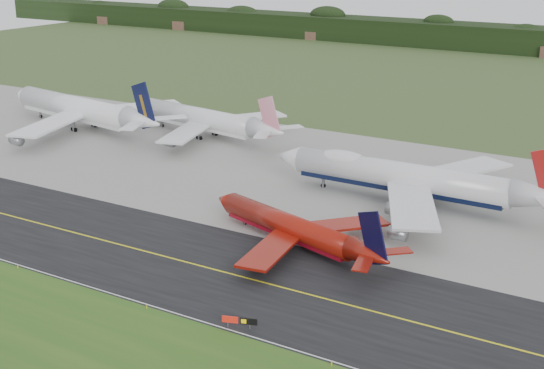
{
  "coord_description": "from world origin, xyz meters",
  "views": [
    {
      "loc": [
        71.07,
        -97.38,
        52.47
      ],
      "look_at": [
        -0.85,
        22.0,
        6.8
      ],
      "focal_mm": 50.0,
      "sensor_mm": 36.0,
      "label": 1
    }
  ],
  "objects": [
    {
      "name": "jet_ba_747",
      "position": [
        19.12,
        43.52,
        5.51
      ],
      "size": [
        64.16,
        53.32,
        16.18
      ],
      "color": "silver",
      "rests_on": "ground"
    },
    {
      "name": "taxiway",
      "position": [
        0.0,
        -4.0,
        0.01
      ],
      "size": [
        400.0,
        32.0,
        0.02
      ],
      "primitive_type": "cube",
      "color": "black",
      "rests_on": "ground"
    },
    {
      "name": "ground",
      "position": [
        0.0,
        0.0,
        0.0
      ],
      "size": [
        600.0,
        600.0,
        0.0
      ],
      "primitive_type": "plane",
      "color": "#314C23",
      "rests_on": "ground"
    },
    {
      "name": "taxiway_edge_line",
      "position": [
        0.0,
        -19.5,
        0.03
      ],
      "size": [
        400.0,
        0.25,
        0.0
      ],
      "primitive_type": "cube",
      "color": "silver",
      "rests_on": "taxiway"
    },
    {
      "name": "grass_verge",
      "position": [
        0.0,
        -35.0,
        0.01
      ],
      "size": [
        400.0,
        30.0,
        0.01
      ],
      "primitive_type": "cube",
      "color": "#27581A",
      "rests_on": "ground"
    },
    {
      "name": "edge_marker_right",
      "position": [
        33.69,
        -20.5,
        0.25
      ],
      "size": [
        0.16,
        0.16,
        0.5
      ],
      "primitive_type": "cylinder",
      "color": "yellow",
      "rests_on": "ground"
    },
    {
      "name": "edge_marker_left",
      "position": [
        -24.65,
        -20.5,
        0.25
      ],
      "size": [
        0.16,
        0.16,
        0.5
      ],
      "primitive_type": "cylinder",
      "color": "yellow",
      "rests_on": "ground"
    },
    {
      "name": "taxiway_sign",
      "position": [
        18.11,
        -18.37,
        1.2
      ],
      "size": [
        4.88,
        1.84,
        1.7
      ],
      "color": "slate",
      "rests_on": "ground"
    },
    {
      "name": "jet_red_737",
      "position": [
        10.28,
        11.78,
        3.21
      ],
      "size": [
        42.23,
        33.61,
        11.62
      ],
      "color": "maroon",
      "rests_on": "ground"
    },
    {
      "name": "apron",
      "position": [
        0.0,
        51.0,
        0.01
      ],
      "size": [
        400.0,
        78.0,
        0.01
      ],
      "primitive_type": "cube",
      "color": "gray",
      "rests_on": "ground"
    },
    {
      "name": "jet_star_tail",
      "position": [
        -48.59,
        66.32,
        4.88
      ],
      "size": [
        55.45,
        45.89,
        14.65
      ],
      "color": "silver",
      "rests_on": "ground"
    },
    {
      "name": "edge_marker_center",
      "position": [
        3.03,
        -20.5,
        0.25
      ],
      "size": [
        0.16,
        0.16,
        0.5
      ],
      "primitive_type": "cylinder",
      "color": "yellow",
      "rests_on": "ground"
    },
    {
      "name": "taxiway_centreline",
      "position": [
        0.0,
        -4.0,
        0.03
      ],
      "size": [
        400.0,
        0.4,
        0.0
      ],
      "primitive_type": "cube",
      "color": "yellow",
      "rests_on": "taxiway"
    },
    {
      "name": "jet_navy_gold",
      "position": [
        -84.22,
        55.72,
        5.58
      ],
      "size": [
        65.74,
        56.65,
        16.99
      ],
      "color": "white",
      "rests_on": "ground"
    }
  ]
}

